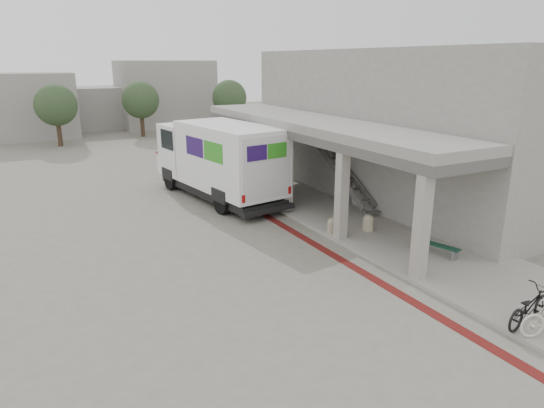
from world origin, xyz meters
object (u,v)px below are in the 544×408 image
bench (436,247)px  bicycle_black (529,307)px  utility_cabinet (344,191)px  fedex_truck (218,159)px

bench → bicycle_black: 4.65m
bench → bicycle_black: size_ratio=0.88×
bench → utility_cabinet: 6.78m
fedex_truck → utility_cabinet: 6.20m
fedex_truck → bicycle_black: fedex_truck is taller
fedex_truck → bicycle_black: (2.21, -14.92, -1.36)m
utility_cabinet → bicycle_black: utility_cabinet is taller
bench → utility_cabinet: bearing=65.0°
fedex_truck → bench: (3.67, -10.52, -1.58)m
bench → bicycle_black: bicycle_black is taller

